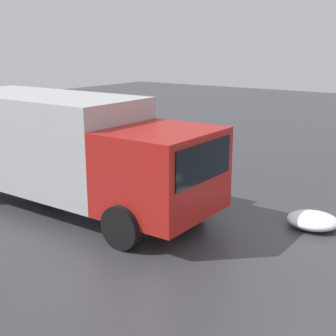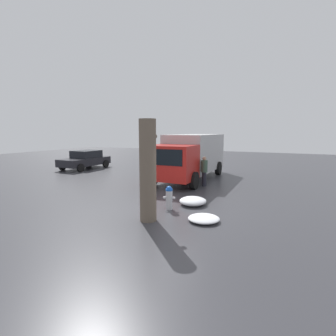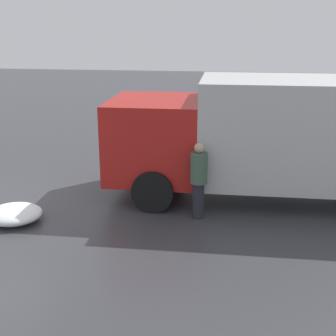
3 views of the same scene
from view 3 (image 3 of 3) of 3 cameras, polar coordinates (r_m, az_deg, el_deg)
name	(u,v)px [view 3 (image 3 of 3)]	position (r m, az deg, el deg)	size (l,w,h in m)	color
delivery_truck	(283,134)	(10.76, 13.83, 4.04)	(7.52, 2.72, 2.73)	red
pedestrian	(199,178)	(9.51, 3.77, -1.18)	(0.35, 0.35, 1.61)	#23232D
parked_car	(276,103)	(19.86, 13.00, 7.78)	(4.10, 2.16, 1.43)	black
snow_pile_curbside	(14,214)	(10.06, -18.25, -5.35)	(1.13, 1.08, 0.32)	white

